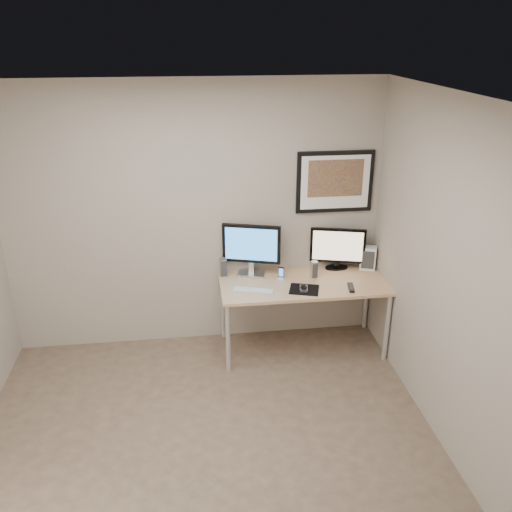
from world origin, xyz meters
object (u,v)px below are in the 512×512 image
at_px(desk, 303,288).
at_px(monitor_tv, 338,247).
at_px(monitor_large, 251,247).
at_px(speaker_left, 223,267).
at_px(speaker_right, 314,270).
at_px(fan_unit, 368,258).
at_px(keyboard, 253,290).
at_px(framed_art, 335,182).
at_px(phone_dock, 281,273).

relative_size(desk, monitor_tv, 2.97).
xyz_separation_m(monitor_large, speaker_left, (-0.28, -0.01, -0.19)).
distance_m(speaker_left, speaker_right, 0.89).
height_order(monitor_tv, fan_unit, monitor_tv).
bearing_deg(speaker_left, keyboard, -65.44).
height_order(monitor_large, monitor_tv, monitor_large).
distance_m(monitor_tv, speaker_right, 0.36).
height_order(desk, monitor_tv, monitor_tv).
distance_m(framed_art, phone_dock, 1.02).
xyz_separation_m(desk, fan_unit, (0.71, 0.23, 0.18)).
bearing_deg(monitor_large, fan_unit, 16.10).
bearing_deg(speaker_right, monitor_large, 160.68).
bearing_deg(fan_unit, phone_dock, -150.51).
relative_size(monitor_tv, speaker_right, 3.13).
xyz_separation_m(phone_dock, fan_unit, (0.91, 0.12, 0.06)).
bearing_deg(desk, framed_art, 43.46).
bearing_deg(phone_dock, monitor_tv, 38.20).
distance_m(speaker_right, fan_unit, 0.61).
height_order(framed_art, fan_unit, framed_art).
distance_m(speaker_right, phone_dock, 0.32).
bearing_deg(speaker_right, phone_dock, 171.36).
relative_size(monitor_large, monitor_tv, 1.03).
xyz_separation_m(keyboard, fan_unit, (1.21, 0.35, 0.11)).
height_order(speaker_left, fan_unit, fan_unit).
bearing_deg(phone_dock, framed_art, 44.80).
relative_size(desk, speaker_right, 9.32).
height_order(framed_art, monitor_tv, framed_art).
distance_m(monitor_large, monitor_tv, 0.87).
height_order(monitor_tv, speaker_right, monitor_tv).
height_order(desk, phone_dock, phone_dock).
xyz_separation_m(speaker_right, keyboard, (-0.62, -0.21, -0.08)).
xyz_separation_m(monitor_large, fan_unit, (1.18, -0.02, -0.17)).
bearing_deg(desk, keyboard, -166.58).
xyz_separation_m(monitor_large, keyboard, (-0.03, -0.37, -0.28)).
xyz_separation_m(framed_art, monitor_tv, (0.05, -0.06, -0.66)).
xyz_separation_m(monitor_large, phone_dock, (0.27, -0.13, -0.23)).
relative_size(framed_art, phone_dock, 6.20).
bearing_deg(fan_unit, desk, -139.89).
height_order(monitor_large, keyboard, monitor_large).
distance_m(phone_dock, fan_unit, 0.92).
relative_size(monitor_tv, speaker_left, 2.85).
bearing_deg(framed_art, fan_unit, -15.46).
height_order(phone_dock, keyboard, phone_dock).
distance_m(desk, monitor_tv, 0.57).
bearing_deg(desk, fan_unit, 17.99).
relative_size(framed_art, monitor_tv, 1.39).
bearing_deg(framed_art, desk, -136.54).
distance_m(monitor_large, phone_dock, 0.38).
relative_size(keyboard, fan_unit, 1.60).
distance_m(framed_art, fan_unit, 0.86).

